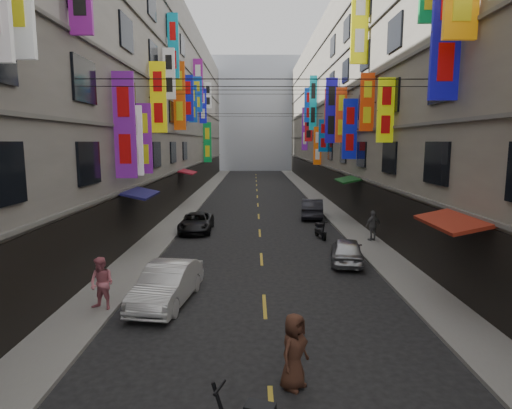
{
  "coord_description": "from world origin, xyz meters",
  "views": [
    {
      "loc": [
        -0.37,
        3.87,
        5.64
      ],
      "look_at": [
        -0.33,
        12.82,
        4.32
      ],
      "focal_mm": 30.0,
      "sensor_mm": 36.0,
      "label": 1
    }
  ],
  "objects_px": {
    "car_right_mid": "(347,250)",
    "pedestrian_rfar": "(373,225)",
    "pedestrian_crossing": "(294,351)",
    "pedestrian_lfar": "(102,284)",
    "car_right_far": "(312,208)",
    "car_left_far": "(196,223)",
    "scooter_far_right": "(320,231)",
    "car_left_mid": "(167,284)"
  },
  "relations": [
    {
      "from": "car_right_mid",
      "to": "pedestrian_crossing",
      "type": "distance_m",
      "value": 10.79
    },
    {
      "from": "car_left_mid",
      "to": "car_right_far",
      "type": "distance_m",
      "value": 18.64
    },
    {
      "from": "pedestrian_rfar",
      "to": "pedestrian_crossing",
      "type": "height_order",
      "value": "pedestrian_rfar"
    },
    {
      "from": "car_right_far",
      "to": "pedestrian_rfar",
      "type": "xyz_separation_m",
      "value": [
        2.33,
        -7.97,
        0.26
      ]
    },
    {
      "from": "scooter_far_right",
      "to": "car_right_mid",
      "type": "bearing_deg",
      "value": 84.98
    },
    {
      "from": "pedestrian_lfar",
      "to": "car_right_far",
      "type": "bearing_deg",
      "value": 81.05
    },
    {
      "from": "car_right_mid",
      "to": "pedestrian_crossing",
      "type": "xyz_separation_m",
      "value": [
        -3.43,
        -10.23,
        0.28
      ]
    },
    {
      "from": "car_left_far",
      "to": "pedestrian_lfar",
      "type": "distance_m",
      "value": 13.04
    },
    {
      "from": "scooter_far_right",
      "to": "pedestrian_lfar",
      "type": "xyz_separation_m",
      "value": [
        -8.95,
        -11.07,
        0.56
      ]
    },
    {
      "from": "scooter_far_right",
      "to": "pedestrian_rfar",
      "type": "xyz_separation_m",
      "value": [
        2.78,
        -1.11,
        0.54
      ]
    },
    {
      "from": "scooter_far_right",
      "to": "pedestrian_crossing",
      "type": "xyz_separation_m",
      "value": [
        -3.0,
        -15.49,
        0.45
      ]
    },
    {
      "from": "scooter_far_right",
      "to": "car_left_far",
      "type": "relative_size",
      "value": 0.42
    },
    {
      "from": "car_right_mid",
      "to": "pedestrian_rfar",
      "type": "bearing_deg",
      "value": -110.11
    },
    {
      "from": "pedestrian_lfar",
      "to": "pedestrian_rfar",
      "type": "bearing_deg",
      "value": 59.03
    },
    {
      "from": "pedestrian_rfar",
      "to": "car_right_far",
      "type": "bearing_deg",
      "value": -98.65
    },
    {
      "from": "car_left_far",
      "to": "car_right_mid",
      "type": "bearing_deg",
      "value": -42.88
    },
    {
      "from": "pedestrian_rfar",
      "to": "pedestrian_lfar",
      "type": "bearing_deg",
      "value": 15.34
    },
    {
      "from": "car_right_mid",
      "to": "pedestrian_lfar",
      "type": "xyz_separation_m",
      "value": [
        -9.37,
        -5.81,
        0.39
      ]
    },
    {
      "from": "car_left_mid",
      "to": "pedestrian_rfar",
      "type": "height_order",
      "value": "pedestrian_rfar"
    },
    {
      "from": "pedestrian_rfar",
      "to": "pedestrian_crossing",
      "type": "xyz_separation_m",
      "value": [
        -5.79,
        -14.38,
        -0.09
      ]
    },
    {
      "from": "car_left_mid",
      "to": "pedestrian_rfar",
      "type": "bearing_deg",
      "value": 51.46
    },
    {
      "from": "pedestrian_lfar",
      "to": "pedestrian_rfar",
      "type": "distance_m",
      "value": 15.39
    },
    {
      "from": "pedestrian_rfar",
      "to": "car_left_mid",
      "type": "bearing_deg",
      "value": 18.16
    },
    {
      "from": "car_right_mid",
      "to": "pedestrian_crossing",
      "type": "bearing_deg",
      "value": 81.04
    },
    {
      "from": "car_right_far",
      "to": "pedestrian_lfar",
      "type": "bearing_deg",
      "value": 69.66
    },
    {
      "from": "car_right_far",
      "to": "car_left_mid",
      "type": "bearing_deg",
      "value": 73.88
    },
    {
      "from": "pedestrian_rfar",
      "to": "car_left_far",
      "type": "bearing_deg",
      "value": -41.17
    },
    {
      "from": "car_right_far",
      "to": "pedestrian_rfar",
      "type": "bearing_deg",
      "value": 113.65
    },
    {
      "from": "car_left_far",
      "to": "scooter_far_right",
      "type": "bearing_deg",
      "value": -15.05
    },
    {
      "from": "car_right_far",
      "to": "car_left_far",
      "type": "bearing_deg",
      "value": 39.17
    },
    {
      "from": "car_right_mid",
      "to": "pedestrian_crossing",
      "type": "relative_size",
      "value": 2.02
    },
    {
      "from": "pedestrian_lfar",
      "to": "pedestrian_rfar",
      "type": "relative_size",
      "value": 1.03
    },
    {
      "from": "car_left_mid",
      "to": "pedestrian_crossing",
      "type": "bearing_deg",
      "value": -44.58
    },
    {
      "from": "car_left_far",
      "to": "pedestrian_rfar",
      "type": "height_order",
      "value": "pedestrian_rfar"
    },
    {
      "from": "pedestrian_lfar",
      "to": "pedestrian_crossing",
      "type": "height_order",
      "value": "pedestrian_lfar"
    },
    {
      "from": "car_left_far",
      "to": "pedestrian_crossing",
      "type": "height_order",
      "value": "pedestrian_crossing"
    },
    {
      "from": "car_right_far",
      "to": "pedestrian_crossing",
      "type": "xyz_separation_m",
      "value": [
        -3.45,
        -22.35,
        0.17
      ]
    },
    {
      "from": "car_left_far",
      "to": "pedestrian_rfar",
      "type": "distance_m",
      "value": 10.77
    },
    {
      "from": "pedestrian_rfar",
      "to": "pedestrian_crossing",
      "type": "relative_size",
      "value": 0.97
    },
    {
      "from": "car_right_far",
      "to": "pedestrian_crossing",
      "type": "relative_size",
      "value": 2.45
    },
    {
      "from": "car_left_mid",
      "to": "pedestrian_crossing",
      "type": "xyz_separation_m",
      "value": [
        3.97,
        -5.25,
        0.19
      ]
    },
    {
      "from": "car_right_far",
      "to": "pedestrian_rfar",
      "type": "relative_size",
      "value": 2.53
    }
  ]
}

